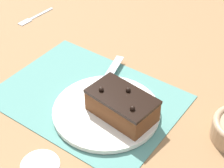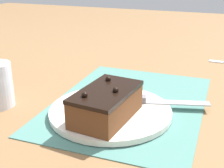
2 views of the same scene
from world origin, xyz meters
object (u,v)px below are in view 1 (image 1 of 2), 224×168
Objects in this scene: chocolate_cake at (122,105)px; cake_plate at (106,111)px; serving_knife at (102,85)px; dessert_fork at (33,17)px.

cake_plate is at bearing 9.25° from chocolate_cake.
cake_plate is 1.28× the size of serving_knife.
chocolate_cake reaches higher than dessert_fork.
serving_knife is at bearing -29.76° from chocolate_cake.
chocolate_cake is 0.12m from serving_knife.
cake_plate is at bearing -62.03° from serving_knife.
chocolate_cake is 0.83× the size of serving_knife.
chocolate_cake is (-0.04, -0.01, 0.04)m from cake_plate.
dessert_fork is at bearing 143.24° from serving_knife.
dessert_fork is (0.49, -0.23, -0.01)m from cake_plate.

